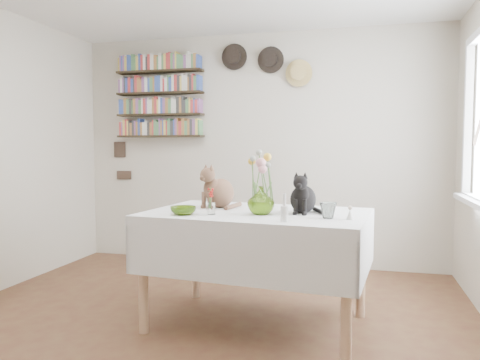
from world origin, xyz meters
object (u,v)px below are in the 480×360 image
(dining_table, at_px, (257,240))
(flower_vase, at_px, (261,200))
(bookshelf_unit, at_px, (160,97))
(black_cat, at_px, (303,192))
(tabby_cat, at_px, (220,185))

(dining_table, bearing_deg, flower_vase, -66.51)
(dining_table, height_order, bookshelf_unit, bookshelf_unit)
(flower_vase, bearing_deg, black_cat, 29.22)
(tabby_cat, height_order, bookshelf_unit, bookshelf_unit)
(tabby_cat, height_order, flower_vase, tabby_cat)
(tabby_cat, height_order, black_cat, tabby_cat)
(tabby_cat, xyz_separation_m, black_cat, (0.65, -0.15, -0.02))
(black_cat, xyz_separation_m, flower_vase, (-0.27, -0.15, -0.05))
(tabby_cat, bearing_deg, flower_vase, -5.03)
(tabby_cat, relative_size, black_cat, 1.15)
(black_cat, height_order, bookshelf_unit, bookshelf_unit)
(tabby_cat, distance_m, flower_vase, 0.49)
(bookshelf_unit, bearing_deg, flower_vase, -49.45)
(black_cat, distance_m, bookshelf_unit, 2.60)
(dining_table, relative_size, tabby_cat, 4.80)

